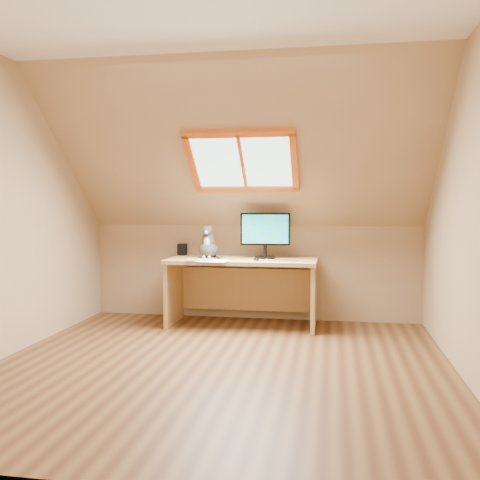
# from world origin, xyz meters

# --- Properties ---
(ground) EXTENTS (3.50, 3.50, 0.00)m
(ground) POSITION_xyz_m (0.00, 0.00, 0.00)
(ground) COLOR brown
(ground) RESTS_ON ground
(room_shell) EXTENTS (3.52, 3.52, 2.41)m
(room_shell) POSITION_xyz_m (0.00, -0.09, 1.43)
(room_shell) COLOR tan
(room_shell) RESTS_ON ground
(desk) EXTENTS (1.49, 0.65, 0.68)m
(desk) POSITION_xyz_m (-0.06, 1.45, 0.47)
(desk) COLOR tan
(desk) RESTS_ON ground
(monitor) EXTENTS (0.50, 0.21, 0.46)m
(monitor) POSITION_xyz_m (0.16, 1.44, 0.95)
(monitor) COLOR black
(monitor) RESTS_ON desk
(cat) EXTENTS (0.20, 0.23, 0.35)m
(cat) POSITION_xyz_m (-0.42, 1.43, 0.81)
(cat) COLOR #4C4543
(cat) RESTS_ON desk
(desk_speaker) EXTENTS (0.09, 0.09, 0.12)m
(desk_speaker) POSITION_xyz_m (-0.76, 1.63, 0.74)
(desk_speaker) COLOR black
(desk_speaker) RESTS_ON desk
(graphics_tablet) EXTENTS (0.28, 0.22, 0.01)m
(graphics_tablet) POSITION_xyz_m (-0.44, 1.15, 0.69)
(graphics_tablet) COLOR #B2B2B7
(graphics_tablet) RESTS_ON desk
(mouse) EXTENTS (0.08, 0.10, 0.03)m
(mouse) POSITION_xyz_m (0.11, 1.19, 0.69)
(mouse) COLOR black
(mouse) RESTS_ON desk
(papers) EXTENTS (0.33, 0.27, 0.00)m
(papers) POSITION_xyz_m (-0.23, 1.12, 0.68)
(papers) COLOR white
(papers) RESTS_ON desk
(cables) EXTENTS (0.51, 0.26, 0.01)m
(cables) POSITION_xyz_m (0.29, 1.26, 0.68)
(cables) COLOR silver
(cables) RESTS_ON desk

